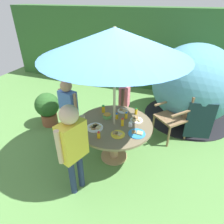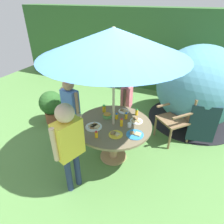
{
  "view_description": "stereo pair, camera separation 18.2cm",
  "coord_description": "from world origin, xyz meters",
  "px_view_note": "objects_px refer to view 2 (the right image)",
  "views": [
    {
      "loc": [
        0.84,
        -2.41,
        2.41
      ],
      "look_at": [
        -0.09,
        0.15,
        0.79
      ],
      "focal_mm": 31.64,
      "sensor_mm": 36.0,
      "label": 1
    },
    {
      "loc": [
        1.01,
        -2.34,
        2.41
      ],
      "look_at": [
        -0.09,
        0.15,
        0.79
      ],
      "focal_mm": 31.64,
      "sensor_mm": 36.0,
      "label": 2
    }
  ],
  "objects_px": {
    "plate_center_front": "(116,134)",
    "plate_front_edge": "(124,111)",
    "juice_bottle_far_left": "(104,109)",
    "juice_bottle_back_edge": "(121,123)",
    "juice_bottle_center_back": "(117,116)",
    "child_in_pink_shirt": "(127,97)",
    "dome_tent": "(199,86)",
    "child_in_yellow_shirt": "(68,139)",
    "potted_plant": "(52,105)",
    "cup_near": "(129,125)",
    "wooden_chair": "(178,115)",
    "child_in_blue_shirt": "(70,102)",
    "plate_near_left": "(136,121)",
    "juice_bottle_mid_right": "(96,134)",
    "garden_table": "(113,131)",
    "juice_bottle_spot_b": "(137,112)",
    "juice_bottle_near_right": "(126,116)",
    "snack_bowl": "(107,115)",
    "plate_mid_left": "(94,127)",
    "juice_bottle_spot_a": "(81,126)",
    "patio_umbrella": "(114,42)",
    "plate_far_right": "(135,134)"
  },
  "relations": [
    {
      "from": "plate_center_front",
      "to": "plate_front_edge",
      "type": "bearing_deg",
      "value": 100.93
    },
    {
      "from": "juice_bottle_far_left",
      "to": "juice_bottle_back_edge",
      "type": "xyz_separation_m",
      "value": [
        0.43,
        -0.28,
        0.0
      ]
    },
    {
      "from": "juice_bottle_center_back",
      "to": "child_in_pink_shirt",
      "type": "bearing_deg",
      "value": 96.4
    },
    {
      "from": "dome_tent",
      "to": "juice_bottle_center_back",
      "type": "distance_m",
      "value": 2.02
    },
    {
      "from": "child_in_yellow_shirt",
      "to": "plate_center_front",
      "type": "bearing_deg",
      "value": -18.07
    },
    {
      "from": "potted_plant",
      "to": "cup_near",
      "type": "bearing_deg",
      "value": -13.55
    },
    {
      "from": "potted_plant",
      "to": "plate_center_front",
      "type": "relative_size",
      "value": 3.51
    },
    {
      "from": "wooden_chair",
      "to": "potted_plant",
      "type": "relative_size",
      "value": 1.26
    },
    {
      "from": "child_in_blue_shirt",
      "to": "plate_center_front",
      "type": "xyz_separation_m",
      "value": [
        1.09,
        -0.47,
        -0.07
      ]
    },
    {
      "from": "plate_near_left",
      "to": "juice_bottle_center_back",
      "type": "height_order",
      "value": "juice_bottle_center_back"
    },
    {
      "from": "child_in_yellow_shirt",
      "to": "juice_bottle_mid_right",
      "type": "xyz_separation_m",
      "value": [
        0.18,
        0.39,
        -0.14
      ]
    },
    {
      "from": "cup_near",
      "to": "child_in_pink_shirt",
      "type": "bearing_deg",
      "value": 112.83
    },
    {
      "from": "garden_table",
      "to": "cup_near",
      "type": "relative_size",
      "value": 17.7
    },
    {
      "from": "child_in_pink_shirt",
      "to": "child_in_blue_shirt",
      "type": "distance_m",
      "value": 1.05
    },
    {
      "from": "garden_table",
      "to": "juice_bottle_mid_right",
      "type": "xyz_separation_m",
      "value": [
        -0.09,
        -0.4,
        0.19
      ]
    },
    {
      "from": "juice_bottle_spot_b",
      "to": "cup_near",
      "type": "distance_m",
      "value": 0.38
    },
    {
      "from": "potted_plant",
      "to": "juice_bottle_spot_b",
      "type": "height_order",
      "value": "juice_bottle_spot_b"
    },
    {
      "from": "garden_table",
      "to": "potted_plant",
      "type": "height_order",
      "value": "potted_plant"
    },
    {
      "from": "garden_table",
      "to": "child_in_blue_shirt",
      "type": "xyz_separation_m",
      "value": [
        -0.95,
        0.23,
        0.22
      ]
    },
    {
      "from": "plate_center_front",
      "to": "child_in_blue_shirt",
      "type": "bearing_deg",
      "value": 156.56
    },
    {
      "from": "plate_near_left",
      "to": "juice_bottle_near_right",
      "type": "height_order",
      "value": "juice_bottle_near_right"
    },
    {
      "from": "wooden_chair",
      "to": "child_in_yellow_shirt",
      "type": "relative_size",
      "value": 0.66
    },
    {
      "from": "child_in_blue_shirt",
      "to": "plate_near_left",
      "type": "xyz_separation_m",
      "value": [
        1.25,
        -0.01,
        -0.07
      ]
    },
    {
      "from": "child_in_blue_shirt",
      "to": "potted_plant",
      "type": "bearing_deg",
      "value": 173.22
    },
    {
      "from": "snack_bowl",
      "to": "cup_near",
      "type": "distance_m",
      "value": 0.44
    },
    {
      "from": "plate_front_edge",
      "to": "juice_bottle_spot_b",
      "type": "xyz_separation_m",
      "value": [
        0.24,
        -0.02,
        0.04
      ]
    },
    {
      "from": "plate_mid_left",
      "to": "juice_bottle_near_right",
      "type": "distance_m",
      "value": 0.56
    },
    {
      "from": "dome_tent",
      "to": "plate_front_edge",
      "type": "xyz_separation_m",
      "value": [
        -1.11,
        -1.41,
        -0.11
      ]
    },
    {
      "from": "juice_bottle_center_back",
      "to": "juice_bottle_spot_a",
      "type": "height_order",
      "value": "juice_bottle_spot_a"
    },
    {
      "from": "plate_near_left",
      "to": "wooden_chair",
      "type": "bearing_deg",
      "value": 52.98
    },
    {
      "from": "potted_plant",
      "to": "juice_bottle_spot_b",
      "type": "distance_m",
      "value": 1.91
    },
    {
      "from": "plate_mid_left",
      "to": "juice_bottle_spot_a",
      "type": "bearing_deg",
      "value": -146.15
    },
    {
      "from": "potted_plant",
      "to": "juice_bottle_mid_right",
      "type": "bearing_deg",
      "value": -29.68
    },
    {
      "from": "patio_umbrella",
      "to": "child_in_blue_shirt",
      "type": "bearing_deg",
      "value": 166.58
    },
    {
      "from": "juice_bottle_far_left",
      "to": "plate_center_front",
      "type": "bearing_deg",
      "value": -50.23
    },
    {
      "from": "child_in_blue_shirt",
      "to": "plate_far_right",
      "type": "bearing_deg",
      "value": -1.5
    },
    {
      "from": "potted_plant",
      "to": "juice_bottle_spot_b",
      "type": "xyz_separation_m",
      "value": [
        1.88,
        -0.08,
        0.33
      ]
    },
    {
      "from": "plate_near_left",
      "to": "juice_bottle_mid_right",
      "type": "relative_size",
      "value": 1.95
    },
    {
      "from": "wooden_chair",
      "to": "potted_plant",
      "type": "distance_m",
      "value": 2.55
    },
    {
      "from": "juice_bottle_spot_a",
      "to": "child_in_yellow_shirt",
      "type": "bearing_deg",
      "value": -75.11
    },
    {
      "from": "plate_near_left",
      "to": "juice_bottle_mid_right",
      "type": "bearing_deg",
      "value": -122.21
    },
    {
      "from": "plate_front_edge",
      "to": "juice_bottle_spot_b",
      "type": "bearing_deg",
      "value": -4.94
    },
    {
      "from": "dome_tent",
      "to": "juice_bottle_spot_b",
      "type": "relative_size",
      "value": 20.41
    },
    {
      "from": "dome_tent",
      "to": "plate_mid_left",
      "type": "relative_size",
      "value": 8.91
    },
    {
      "from": "plate_near_left",
      "to": "plate_mid_left",
      "type": "distance_m",
      "value": 0.68
    },
    {
      "from": "juice_bottle_mid_right",
      "to": "juice_bottle_back_edge",
      "type": "height_order",
      "value": "juice_bottle_back_edge"
    },
    {
      "from": "snack_bowl",
      "to": "juice_bottle_back_edge",
      "type": "bearing_deg",
      "value": -24.41
    },
    {
      "from": "plate_near_left",
      "to": "juice_bottle_spot_a",
      "type": "height_order",
      "value": "juice_bottle_spot_a"
    },
    {
      "from": "patio_umbrella",
      "to": "plate_far_right",
      "type": "height_order",
      "value": "patio_umbrella"
    },
    {
      "from": "patio_umbrella",
      "to": "plate_near_left",
      "type": "distance_m",
      "value": 1.27
    }
  ]
}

